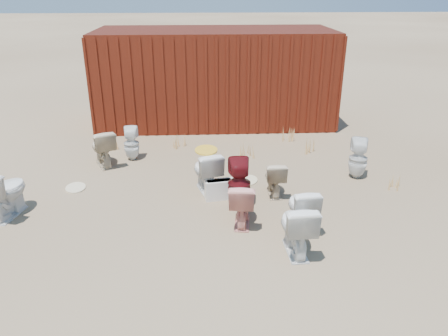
{
  "coord_description": "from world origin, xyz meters",
  "views": [
    {
      "loc": [
        -0.35,
        -6.3,
        3.51
      ],
      "look_at": [
        0.0,
        0.6,
        0.55
      ],
      "focal_mm": 35.0,
      "sensor_mm": 36.0,
      "label": 1
    }
  ],
  "objects_px": {
    "shipping_container": "(215,77)",
    "toilet_front_maroon": "(239,184)",
    "toilet_front_pink": "(242,203)",
    "toilet_back_beige_right": "(274,178)",
    "toilet_back_e": "(358,159)",
    "toilet_front_e": "(302,208)",
    "toilet_front_a": "(4,192)",
    "loose_tank": "(219,189)",
    "toilet_front_c": "(296,227)",
    "toilet_back_beige_left": "(103,148)",
    "toilet_back_a": "(131,144)",
    "toilet_back_yellowlid": "(207,171)"
  },
  "relations": [
    {
      "from": "toilet_back_beige_right",
      "to": "toilet_back_yellowlid",
      "type": "bearing_deg",
      "value": -8.27
    },
    {
      "from": "toilet_front_pink",
      "to": "toilet_front_maroon",
      "type": "bearing_deg",
      "value": -83.32
    },
    {
      "from": "toilet_back_beige_left",
      "to": "loose_tank",
      "type": "relative_size",
      "value": 1.54
    },
    {
      "from": "shipping_container",
      "to": "toilet_back_beige_left",
      "type": "height_order",
      "value": "shipping_container"
    },
    {
      "from": "toilet_front_pink",
      "to": "toilet_back_a",
      "type": "bearing_deg",
      "value": -46.02
    },
    {
      "from": "toilet_front_pink",
      "to": "toilet_back_e",
      "type": "relative_size",
      "value": 0.92
    },
    {
      "from": "toilet_front_maroon",
      "to": "toilet_front_e",
      "type": "height_order",
      "value": "toilet_front_maroon"
    },
    {
      "from": "toilet_front_e",
      "to": "toilet_back_beige_right",
      "type": "xyz_separation_m",
      "value": [
        -0.22,
        1.2,
        -0.04
      ]
    },
    {
      "from": "toilet_front_c",
      "to": "toilet_back_yellowlid",
      "type": "distance_m",
      "value": 2.33
    },
    {
      "from": "toilet_back_beige_left",
      "to": "loose_tank",
      "type": "distance_m",
      "value": 2.85
    },
    {
      "from": "shipping_container",
      "to": "toilet_front_e",
      "type": "relative_size",
      "value": 8.36
    },
    {
      "from": "shipping_container",
      "to": "toilet_front_c",
      "type": "distance_m",
      "value": 6.47
    },
    {
      "from": "toilet_back_beige_left",
      "to": "toilet_back_yellowlid",
      "type": "xyz_separation_m",
      "value": [
        2.1,
        -1.33,
        0.01
      ]
    },
    {
      "from": "shipping_container",
      "to": "toilet_back_a",
      "type": "bearing_deg",
      "value": -124.19
    },
    {
      "from": "toilet_back_beige_right",
      "to": "toilet_back_e",
      "type": "distance_m",
      "value": 1.83
    },
    {
      "from": "toilet_front_e",
      "to": "toilet_back_a",
      "type": "distance_m",
      "value": 4.23
    },
    {
      "from": "toilet_front_maroon",
      "to": "toilet_back_e",
      "type": "xyz_separation_m",
      "value": [
        2.37,
        1.07,
        -0.03
      ]
    },
    {
      "from": "toilet_front_e",
      "to": "toilet_back_beige_right",
      "type": "height_order",
      "value": "toilet_front_e"
    },
    {
      "from": "toilet_front_pink",
      "to": "toilet_back_beige_right",
      "type": "distance_m",
      "value": 1.19
    },
    {
      "from": "loose_tank",
      "to": "toilet_back_a",
      "type": "bearing_deg",
      "value": 122.63
    },
    {
      "from": "toilet_front_pink",
      "to": "toilet_back_e",
      "type": "height_order",
      "value": "toilet_back_e"
    },
    {
      "from": "toilet_front_c",
      "to": "toilet_back_beige_right",
      "type": "xyz_separation_m",
      "value": [
        -0.02,
        1.81,
        -0.07
      ]
    },
    {
      "from": "toilet_front_c",
      "to": "toilet_back_a",
      "type": "bearing_deg",
      "value": -54.91
    },
    {
      "from": "toilet_front_e",
      "to": "toilet_back_beige_left",
      "type": "bearing_deg",
      "value": -41.57
    },
    {
      "from": "toilet_front_pink",
      "to": "toilet_back_beige_left",
      "type": "height_order",
      "value": "toilet_back_beige_left"
    },
    {
      "from": "loose_tank",
      "to": "toilet_front_maroon",
      "type": "bearing_deg",
      "value": -54.15
    },
    {
      "from": "toilet_front_pink",
      "to": "loose_tank",
      "type": "bearing_deg",
      "value": -62.81
    },
    {
      "from": "toilet_front_c",
      "to": "toilet_front_e",
      "type": "height_order",
      "value": "toilet_front_c"
    },
    {
      "from": "toilet_front_a",
      "to": "toilet_back_a",
      "type": "distance_m",
      "value": 2.88
    },
    {
      "from": "toilet_back_yellowlid",
      "to": "toilet_front_pink",
      "type": "bearing_deg",
      "value": 97.61
    },
    {
      "from": "toilet_front_a",
      "to": "toilet_front_maroon",
      "type": "height_order",
      "value": "toilet_front_a"
    },
    {
      "from": "toilet_front_e",
      "to": "toilet_back_e",
      "type": "distance_m",
      "value": 2.36
    },
    {
      "from": "shipping_container",
      "to": "toilet_front_maroon",
      "type": "xyz_separation_m",
      "value": [
        0.23,
        -4.98,
        -0.78
      ]
    },
    {
      "from": "toilet_back_a",
      "to": "toilet_back_beige_left",
      "type": "bearing_deg",
      "value": 24.04
    },
    {
      "from": "toilet_front_maroon",
      "to": "toilet_back_beige_right",
      "type": "xyz_separation_m",
      "value": [
        0.66,
        0.43,
        -0.1
      ]
    },
    {
      "from": "toilet_front_pink",
      "to": "toilet_front_e",
      "type": "distance_m",
      "value": 0.91
    },
    {
      "from": "toilet_back_beige_left",
      "to": "toilet_back_beige_right",
      "type": "distance_m",
      "value": 3.63
    },
    {
      "from": "toilet_back_yellowlid",
      "to": "toilet_back_e",
      "type": "height_order",
      "value": "toilet_back_yellowlid"
    },
    {
      "from": "shipping_container",
      "to": "toilet_back_yellowlid",
      "type": "xyz_separation_m",
      "value": [
        -0.3,
        -4.37,
        -0.81
      ]
    },
    {
      "from": "toilet_front_maroon",
      "to": "toilet_back_a",
      "type": "xyz_separation_m",
      "value": [
        -2.1,
        2.23,
        -0.07
      ]
    },
    {
      "from": "toilet_back_a",
      "to": "toilet_back_beige_left",
      "type": "xyz_separation_m",
      "value": [
        -0.54,
        -0.29,
        0.03
      ]
    },
    {
      "from": "toilet_front_a",
      "to": "loose_tank",
      "type": "bearing_deg",
      "value": -160.78
    },
    {
      "from": "toilet_back_a",
      "to": "toilet_front_maroon",
      "type": "bearing_deg",
      "value": 129.05
    },
    {
      "from": "toilet_front_a",
      "to": "toilet_front_e",
      "type": "xyz_separation_m",
      "value": [
        4.65,
        -0.65,
        -0.07
      ]
    },
    {
      "from": "shipping_container",
      "to": "toilet_back_beige_left",
      "type": "relative_size",
      "value": 7.78
    },
    {
      "from": "toilet_front_e",
      "to": "toilet_back_a",
      "type": "height_order",
      "value": "toilet_front_e"
    },
    {
      "from": "toilet_front_a",
      "to": "toilet_back_e",
      "type": "distance_m",
      "value": 6.25
    },
    {
      "from": "toilet_front_a",
      "to": "toilet_back_yellowlid",
      "type": "distance_m",
      "value": 3.31
    },
    {
      "from": "shipping_container",
      "to": "toilet_front_c",
      "type": "relative_size",
      "value": 7.57
    },
    {
      "from": "toilet_front_pink",
      "to": "toilet_front_c",
      "type": "distance_m",
      "value": 1.07
    }
  ]
}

